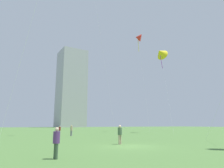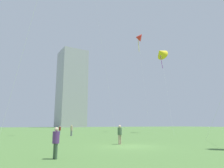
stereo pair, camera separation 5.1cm
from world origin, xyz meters
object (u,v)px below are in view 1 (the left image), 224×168
Objects in this scene: person_standing_0 at (60,130)px; person_standing_3 at (56,140)px; kite_flying_3 at (138,38)px; person_standing_1 at (120,133)px; distant_highrise_0 at (71,88)px; kite_flying_1 at (161,53)px; person_standing_4 at (71,130)px.

person_standing_3 is (-5.13, -26.21, 0.05)m from person_standing_0.
kite_flying_3 reaches higher than person_standing_3.
distant_highrise_0 is at bearing 65.02° from person_standing_1.
person_standing_1 is 9.14m from person_standing_3.
person_standing_3 is 41.88m from kite_flying_1.
distant_highrise_0 reaches higher than person_standing_4.
distant_highrise_0 is (5.93, 101.44, 2.50)m from kite_flying_3.
person_standing_4 is 28.22m from kite_flying_1.
kite_flying_1 reaches higher than person_standing_3.
person_standing_4 is at bearing 147.05° from person_standing_3.
person_standing_0 is at bearing 81.39° from person_standing_1.
person_standing_0 is 0.06× the size of kite_flying_3.
person_standing_4 is 0.09× the size of kite_flying_1.
person_standing_0 is at bearing 178.46° from kite_flying_1.
person_standing_4 is at bearing -151.90° from person_standing_0.
person_standing_3 is 0.95× the size of person_standing_4.
kite_flying_3 is at bearing 124.04° from person_standing_3.
person_standing_1 is at bearing 113.49° from person_standing_3.
person_standing_1 is at bearing -162.74° from person_standing_0.
person_standing_3 is at bearing -128.78° from kite_flying_3.
kite_flying_3 is at bearing -99.19° from distant_highrise_0.
kite_flying_1 is (28.05, 25.59, 17.68)m from person_standing_3.
kite_flying_3 is 101.64m from distant_highrise_0.
distant_highrise_0 reaches higher than kite_flying_3.
person_standing_3 is (-6.93, -5.96, -0.06)m from person_standing_1.
person_standing_4 is (-0.66, 16.25, -0.01)m from person_standing_1.
person_standing_0 is 4.16m from person_standing_4.
person_standing_1 is 133.86m from distant_highrise_0.
person_standing_3 is 0.06× the size of kite_flying_3.
distant_highrise_0 is at bearing 86.65° from kite_flying_3.
distant_highrise_0 is at bearing 87.63° from kite_flying_1.
person_standing_1 is at bearing -107.11° from distant_highrise_0.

